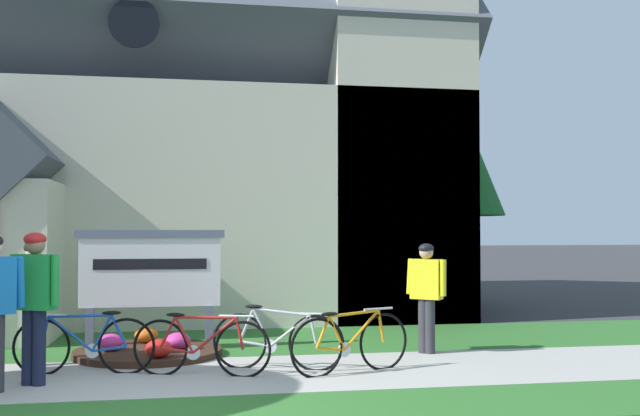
{
  "coord_description": "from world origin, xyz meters",
  "views": [
    {
      "loc": [
        0.48,
        -7.31,
        1.81
      ],
      "look_at": [
        2.6,
        4.65,
        2.17
      ],
      "focal_mm": 41.29,
      "sensor_mm": 36.0,
      "label": 1
    }
  ],
  "objects_px": {
    "roadside_conifer": "(432,125)",
    "bicycle_black": "(201,346)",
    "cyclist_in_blue_jersey": "(426,290)",
    "bicycle_silver": "(85,344)",
    "cyclist_in_green_jersey": "(34,294)",
    "bicycle_yellow": "(277,340)",
    "bicycle_white": "(351,343)",
    "church_sign": "(151,271)",
    "cyclist_in_white_jersey": "(34,294)"
  },
  "relations": [
    {
      "from": "bicycle_silver",
      "to": "cyclist_in_green_jersey",
      "type": "bearing_deg",
      "value": 142.48
    },
    {
      "from": "cyclist_in_white_jersey",
      "to": "cyclist_in_blue_jersey",
      "type": "xyz_separation_m",
      "value": [
        5.19,
        1.33,
        -0.12
      ]
    },
    {
      "from": "cyclist_in_blue_jersey",
      "to": "church_sign",
      "type": "bearing_deg",
      "value": 165.8
    },
    {
      "from": "church_sign",
      "to": "cyclist_in_green_jersey",
      "type": "height_order",
      "value": "church_sign"
    },
    {
      "from": "bicycle_yellow",
      "to": "bicycle_black",
      "type": "bearing_deg",
      "value": -164.58
    },
    {
      "from": "bicycle_silver",
      "to": "bicycle_black",
      "type": "bearing_deg",
      "value": -14.7
    },
    {
      "from": "cyclist_in_white_jersey",
      "to": "cyclist_in_blue_jersey",
      "type": "bearing_deg",
      "value": 14.34
    },
    {
      "from": "cyclist_in_green_jersey",
      "to": "cyclist_in_white_jersey",
      "type": "bearing_deg",
      "value": -78.34
    },
    {
      "from": "roadside_conifer",
      "to": "bicycle_black",
      "type": "bearing_deg",
      "value": -126.03
    },
    {
      "from": "bicycle_white",
      "to": "cyclist_in_green_jersey",
      "type": "bearing_deg",
      "value": 165.0
    },
    {
      "from": "bicycle_black",
      "to": "roadside_conifer",
      "type": "distance_m",
      "value": 10.38
    },
    {
      "from": "bicycle_silver",
      "to": "bicycle_yellow",
      "type": "distance_m",
      "value": 2.41
    },
    {
      "from": "bicycle_silver",
      "to": "cyclist_in_green_jersey",
      "type": "distance_m",
      "value": 1.09
    },
    {
      "from": "bicycle_silver",
      "to": "roadside_conifer",
      "type": "distance_m",
      "value": 10.97
    },
    {
      "from": "bicycle_white",
      "to": "bicycle_silver",
      "type": "height_order",
      "value": "bicycle_white"
    },
    {
      "from": "bicycle_yellow",
      "to": "cyclist_in_white_jersey",
      "type": "distance_m",
      "value": 3.02
    },
    {
      "from": "bicycle_white",
      "to": "roadside_conifer",
      "type": "bearing_deg",
      "value": 64.47
    },
    {
      "from": "bicycle_white",
      "to": "bicycle_yellow",
      "type": "relative_size",
      "value": 1.0
    },
    {
      "from": "cyclist_in_blue_jersey",
      "to": "bicycle_yellow",
      "type": "bearing_deg",
      "value": -160.39
    },
    {
      "from": "bicycle_white",
      "to": "cyclist_in_white_jersey",
      "type": "distance_m",
      "value": 3.84
    },
    {
      "from": "roadside_conifer",
      "to": "cyclist_in_green_jersey",
      "type": "bearing_deg",
      "value": -138.83
    },
    {
      "from": "church_sign",
      "to": "bicycle_yellow",
      "type": "distance_m",
      "value": 2.62
    },
    {
      "from": "church_sign",
      "to": "bicycle_white",
      "type": "bearing_deg",
      "value": -40.96
    },
    {
      "from": "church_sign",
      "to": "bicycle_silver",
      "type": "relative_size",
      "value": 1.25
    },
    {
      "from": "bicycle_white",
      "to": "bicycle_black",
      "type": "distance_m",
      "value": 1.87
    },
    {
      "from": "cyclist_in_green_jersey",
      "to": "cyclist_in_blue_jersey",
      "type": "relative_size",
      "value": 1.02
    },
    {
      "from": "cyclist_in_blue_jersey",
      "to": "roadside_conifer",
      "type": "bearing_deg",
      "value": 70.49
    },
    {
      "from": "bicycle_silver",
      "to": "roadside_conifer",
      "type": "relative_size",
      "value": 0.27
    },
    {
      "from": "church_sign",
      "to": "bicycle_yellow",
      "type": "bearing_deg",
      "value": -47.11
    },
    {
      "from": "cyclist_in_white_jersey",
      "to": "bicycle_yellow",
      "type": "bearing_deg",
      "value": 9.98
    },
    {
      "from": "bicycle_black",
      "to": "cyclist_in_white_jersey",
      "type": "distance_m",
      "value": 2.05
    },
    {
      "from": "bicycle_black",
      "to": "bicycle_yellow",
      "type": "height_order",
      "value": "bicycle_yellow"
    },
    {
      "from": "bicycle_silver",
      "to": "cyclist_in_blue_jersey",
      "type": "bearing_deg",
      "value": 8.61
    },
    {
      "from": "bicycle_white",
      "to": "cyclist_in_blue_jersey",
      "type": "xyz_separation_m",
      "value": [
        1.41,
        1.23,
        0.55
      ]
    },
    {
      "from": "church_sign",
      "to": "bicycle_silver",
      "type": "distance_m",
      "value": 2.03
    },
    {
      "from": "bicycle_black",
      "to": "church_sign",
      "type": "bearing_deg",
      "value": 108.91
    },
    {
      "from": "bicycle_black",
      "to": "cyclist_in_green_jersey",
      "type": "xyz_separation_m",
      "value": [
        -2.16,
        0.93,
        0.59
      ]
    },
    {
      "from": "bicycle_white",
      "to": "cyclist_in_blue_jersey",
      "type": "bearing_deg",
      "value": 41.16
    },
    {
      "from": "bicycle_yellow",
      "to": "roadside_conifer",
      "type": "bearing_deg",
      "value": 58.1
    },
    {
      "from": "church_sign",
      "to": "bicycle_black",
      "type": "xyz_separation_m",
      "value": [
        0.72,
        -2.1,
        -0.81
      ]
    },
    {
      "from": "church_sign",
      "to": "roadside_conifer",
      "type": "bearing_deg",
      "value": 41.65
    },
    {
      "from": "bicycle_white",
      "to": "cyclist_in_green_jersey",
      "type": "distance_m",
      "value": 4.21
    },
    {
      "from": "bicycle_yellow",
      "to": "roadside_conifer",
      "type": "xyz_separation_m",
      "value": [
        4.66,
        7.48,
        3.97
      ]
    },
    {
      "from": "bicycle_silver",
      "to": "cyclist_in_white_jersey",
      "type": "relative_size",
      "value": 0.99
    },
    {
      "from": "bicycle_yellow",
      "to": "roadside_conifer",
      "type": "distance_m",
      "value": 9.67
    },
    {
      "from": "bicycle_white",
      "to": "bicycle_silver",
      "type": "relative_size",
      "value": 0.94
    },
    {
      "from": "cyclist_in_green_jersey",
      "to": "bicycle_white",
      "type": "bearing_deg",
      "value": -15.0
    },
    {
      "from": "cyclist_in_blue_jersey",
      "to": "roadside_conifer",
      "type": "distance_m",
      "value": 7.85
    },
    {
      "from": "cyclist_in_green_jersey",
      "to": "bicycle_black",
      "type": "bearing_deg",
      "value": -23.4
    },
    {
      "from": "bicycle_silver",
      "to": "cyclist_in_blue_jersey",
      "type": "xyz_separation_m",
      "value": [
        4.71,
        0.71,
        0.56
      ]
    }
  ]
}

